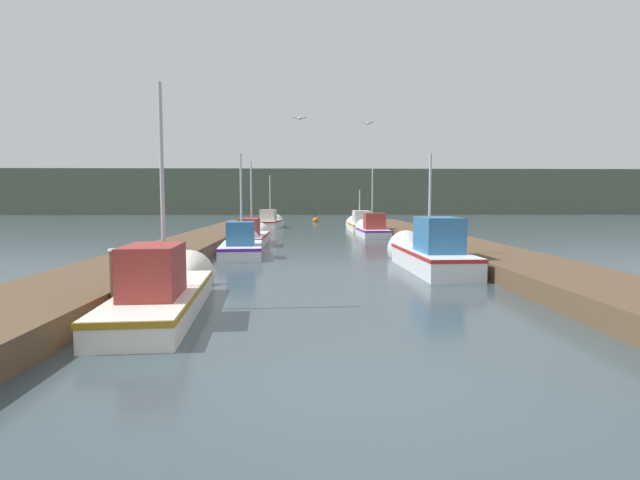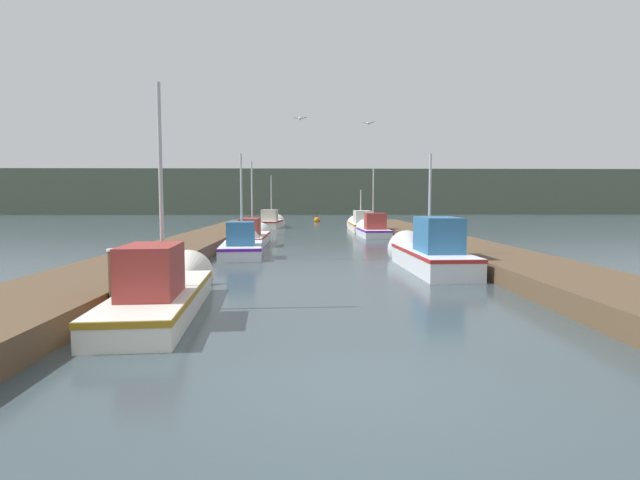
# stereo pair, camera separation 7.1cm
# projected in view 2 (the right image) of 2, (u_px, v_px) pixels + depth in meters

# --- Properties ---
(ground_plane) EXTENTS (200.00, 200.00, 0.00)m
(ground_plane) POSITION_uv_depth(u_px,v_px,m) (358.00, 388.00, 5.77)
(ground_plane) COLOR #38474C
(dock_left) EXTENTS (2.59, 40.00, 0.48)m
(dock_left) POSITION_uv_depth(u_px,v_px,m) (194.00, 244.00, 21.56)
(dock_left) COLOR brown
(dock_left) RESTS_ON ground_plane
(dock_right) EXTENTS (2.59, 40.00, 0.48)m
(dock_right) POSITION_uv_depth(u_px,v_px,m) (447.00, 243.00, 21.83)
(dock_right) COLOR brown
(dock_right) RESTS_ON ground_plane
(distant_shore_ridge) EXTENTS (120.00, 16.00, 6.39)m
(distant_shore_ridge) POSITION_uv_depth(u_px,v_px,m) (312.00, 192.00, 77.12)
(distant_shore_ridge) COLOR #4C5647
(distant_shore_ridge) RESTS_ON ground_plane
(fishing_boat_0) EXTENTS (1.80, 5.98, 4.80)m
(fishing_boat_0) POSITION_uv_depth(u_px,v_px,m) (166.00, 288.00, 9.99)
(fishing_boat_0) COLOR silver
(fishing_boat_0) RESTS_ON ground_plane
(fishing_boat_1) EXTENTS (1.67, 5.94, 3.95)m
(fishing_boat_1) POSITION_uv_depth(u_px,v_px,m) (428.00, 252.00, 15.66)
(fishing_boat_1) COLOR silver
(fishing_boat_1) RESTS_ON ground_plane
(fishing_boat_2) EXTENTS (1.86, 4.61, 4.37)m
(fishing_boat_2) POSITION_uv_depth(u_px,v_px,m) (242.00, 245.00, 19.43)
(fishing_boat_2) COLOR silver
(fishing_boat_2) RESTS_ON ground_plane
(fishing_boat_3) EXTENTS (1.41, 6.45, 4.37)m
(fishing_boat_3) POSITION_uv_depth(u_px,v_px,m) (253.00, 236.00, 24.56)
(fishing_boat_3) COLOR silver
(fishing_boat_3) RESTS_ON ground_plane
(fishing_boat_4) EXTENTS (1.68, 4.55, 4.46)m
(fishing_boat_4) POSITION_uv_depth(u_px,v_px,m) (372.00, 230.00, 29.34)
(fishing_boat_4) COLOR silver
(fishing_boat_4) RESTS_ON ground_plane
(fishing_boat_5) EXTENTS (1.47, 6.31, 3.21)m
(fishing_boat_5) POSITION_uv_depth(u_px,v_px,m) (360.00, 224.00, 34.72)
(fishing_boat_5) COLOR silver
(fishing_boat_5) RESTS_ON ground_plane
(fishing_boat_6) EXTENTS (1.86, 4.94, 4.36)m
(fishing_boat_6) POSITION_uv_depth(u_px,v_px,m) (272.00, 222.00, 38.20)
(fishing_boat_6) COLOR silver
(fishing_boat_6) RESTS_ON ground_plane
(mooring_piling_0) EXTENTS (0.24, 0.24, 1.28)m
(mooring_piling_0) POSITION_uv_depth(u_px,v_px,m) (115.00, 283.00, 9.09)
(mooring_piling_0) COLOR #473523
(mooring_piling_0) RESTS_ON ground_plane
(mooring_piling_1) EXTENTS (0.23, 0.23, 1.15)m
(mooring_piling_1) POSITION_uv_depth(u_px,v_px,m) (372.00, 220.00, 37.78)
(mooring_piling_1) COLOR #473523
(mooring_piling_1) RESTS_ON ground_plane
(mooring_piling_2) EXTENTS (0.31, 0.31, 1.19)m
(mooring_piling_2) POSITION_uv_depth(u_px,v_px,m) (263.00, 219.00, 39.04)
(mooring_piling_2) COLOR #473523
(mooring_piling_2) RESTS_ON ground_plane
(mooring_piling_3) EXTENTS (0.32, 0.32, 1.22)m
(mooring_piling_3) POSITION_uv_depth(u_px,v_px,m) (434.00, 241.00, 18.49)
(mooring_piling_3) COLOR #473523
(mooring_piling_3) RESTS_ON ground_plane
(channel_buoy) EXTENTS (0.60, 0.60, 1.10)m
(channel_buoy) POSITION_uv_depth(u_px,v_px,m) (317.00, 220.00, 47.30)
(channel_buoy) COLOR #BF6513
(channel_buoy) RESTS_ON ground_plane
(seagull_lead) EXTENTS (0.56, 0.30, 0.12)m
(seagull_lead) POSITION_uv_depth(u_px,v_px,m) (300.00, 119.00, 20.23)
(seagull_lead) COLOR white
(seagull_1) EXTENTS (0.54, 0.35, 0.12)m
(seagull_1) POSITION_uv_depth(u_px,v_px,m) (368.00, 123.00, 22.49)
(seagull_1) COLOR white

